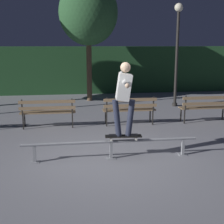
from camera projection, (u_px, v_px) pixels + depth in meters
name	position (u px, v px, depth m)	size (l,w,h in m)	color
ground_plane	(111.00, 159.00, 6.72)	(90.00, 90.00, 0.00)	gray
hedge_backdrop	(85.00, 70.00, 15.78)	(24.00, 1.20, 2.29)	#234C28
grind_rail	(111.00, 145.00, 6.71)	(3.78, 0.18, 0.41)	gray
skateboard	(123.00, 136.00, 6.71)	(0.79, 0.26, 0.09)	black
skateboarder	(124.00, 93.00, 6.51)	(0.63, 1.41, 1.56)	black
park_bench_left_center	(48.00, 110.00, 9.13)	(1.60, 0.43, 0.88)	#282623
park_bench_right_center	(130.00, 108.00, 9.46)	(1.60, 0.43, 0.88)	#282623
park_bench_rightmost	(206.00, 105.00, 9.79)	(1.60, 0.43, 0.88)	#282623
tree_behind_benches	(88.00, 13.00, 12.91)	(2.43, 2.43, 5.01)	brown
lamp_post_right	(177.00, 42.00, 11.95)	(0.32, 0.32, 3.90)	#282623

